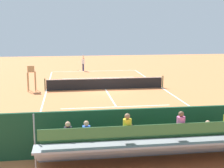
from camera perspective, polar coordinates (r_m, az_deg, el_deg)
name	(u,v)px	position (r m, az deg, el deg)	size (l,w,h in m)	color
ground_plane	(105,89)	(27.66, -1.18, -0.94)	(60.00, 60.00, 0.00)	#D17542
court_line_markings	(105,89)	(27.70, -1.19, -0.91)	(10.10, 22.20, 0.01)	white
tennis_net	(105,84)	(27.57, -1.18, 0.09)	(10.30, 0.10, 1.07)	black
backdrop_wall	(145,131)	(14.06, 5.85, -8.24)	(18.00, 0.16, 2.00)	#194228
bleacher_stand	(154,143)	(12.82, 7.47, -10.33)	(9.06, 2.40, 2.48)	gray
umpire_chair	(31,75)	(27.61, -14.13, 1.49)	(0.67, 0.67, 2.14)	#A88456
courtside_bench	(184,133)	(15.47, 12.71, -8.42)	(1.80, 0.40, 0.93)	#234C2D
equipment_bag	(143,144)	(14.91, 5.51, -10.48)	(0.90, 0.36, 0.36)	#B22D2D
tennis_player	(83,62)	(38.58, -5.15, 3.83)	(0.44, 0.56, 1.93)	navy
tennis_racket	(80,71)	(38.80, -5.78, 2.37)	(0.48, 0.55, 0.03)	black
tennis_ball_near	(104,72)	(37.21, -1.40, 2.10)	(0.07, 0.07, 0.07)	#CCDB33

